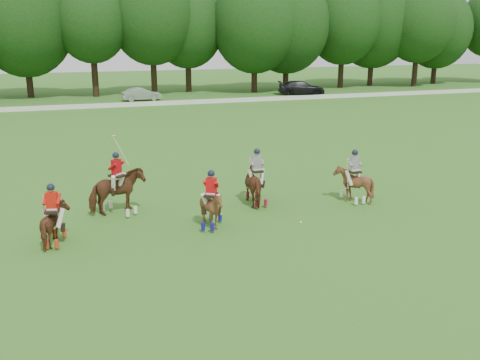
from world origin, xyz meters
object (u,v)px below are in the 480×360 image
object	(u,v)px
car_right	(301,88)
polo_red_c	(212,208)
car_mid	(142,94)
polo_ball	(300,222)
polo_red_b	(118,192)
polo_red_a	(54,223)
polo_stripe_a	(257,184)
polo_stripe_b	(353,183)

from	to	relation	value
car_right	polo_red_c	size ratio (longest dim) A/B	2.50
car_mid	polo_ball	distance (m)	40.04
car_right	polo_red_b	world-z (taller)	polo_red_b
car_right	polo_ball	size ratio (longest dim) A/B	60.29
polo_red_a	polo_red_c	distance (m)	5.42
polo_red_a	car_right	bearing A→B (deg)	55.06
car_mid	polo_red_a	xyz separation A→B (m)	(-8.87, -39.25, 0.08)
polo_stripe_a	polo_ball	distance (m)	2.99
polo_red_c	polo_stripe_a	distance (m)	3.31
polo_stripe_b	polo_ball	world-z (taller)	polo_stripe_b
polo_red_a	polo_red_b	world-z (taller)	polo_red_b
polo_red_c	polo_stripe_b	bearing A→B (deg)	9.78
car_mid	car_right	size ratio (longest dim) A/B	0.75
polo_red_a	polo_ball	world-z (taller)	polo_red_a
car_mid	polo_stripe_b	xyz separation A→B (m)	(3.04, -38.26, 0.13)
polo_red_b	polo_ball	distance (m)	7.17
polo_red_b	polo_stripe_b	world-z (taller)	polo_red_b
car_right	polo_ball	distance (m)	44.21
polo_ball	car_mid	bearing A→B (deg)	89.73
polo_red_b	polo_stripe_b	xyz separation A→B (m)	(9.53, -1.53, -0.12)
car_mid	polo_ball	size ratio (longest dim) A/B	45.37
polo_red_b	polo_ball	world-z (taller)	polo_red_b
polo_red_b	polo_stripe_a	size ratio (longest dim) A/B	1.29
car_right	polo_red_b	distance (m)	44.45
polo_red_c	polo_stripe_a	world-z (taller)	polo_stripe_a
polo_red_c	polo_red_b	bearing A→B (deg)	138.87
polo_stripe_a	polo_stripe_b	xyz separation A→B (m)	(3.95, -1.01, -0.06)
polo_ball	polo_red_b	bearing A→B (deg)	152.27
car_mid	polo_red_c	distance (m)	39.53
car_right	polo_stripe_b	bearing A→B (deg)	175.87
polo_red_b	polo_ball	xyz separation A→B (m)	(6.30, -3.31, -0.87)
polo_red_a	polo_red_c	size ratio (longest dim) A/B	0.98
polo_red_b	polo_red_c	world-z (taller)	polo_red_b
polo_red_c	polo_stripe_a	size ratio (longest dim) A/B	0.92
car_mid	polo_stripe_a	xyz separation A→B (m)	(-0.91, -37.26, 0.18)
car_right	polo_ball	bearing A→B (deg)	172.86
car_right	polo_stripe_a	size ratio (longest dim) A/B	2.30
car_right	polo_red_c	xyz separation A→B (m)	(-22.00, -39.38, -0.02)
polo_red_a	polo_red_b	bearing A→B (deg)	46.61
polo_red_a	polo_ball	bearing A→B (deg)	-5.18
polo_stripe_b	polo_red_a	bearing A→B (deg)	-175.26
car_mid	polo_stripe_a	bearing A→B (deg)	175.44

